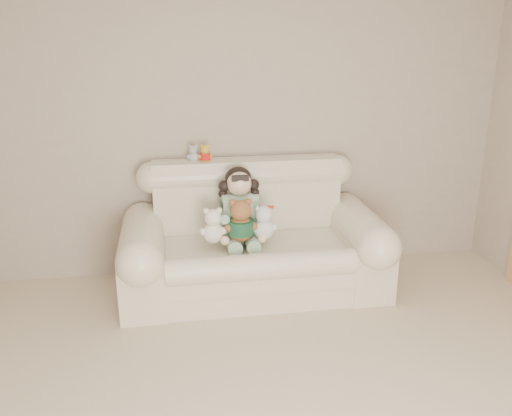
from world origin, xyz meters
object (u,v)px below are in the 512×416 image
at_px(white_cat, 264,219).
at_px(cream_teddy, 213,222).
at_px(sofa, 254,232).
at_px(seated_child, 239,204).
at_px(brown_teddy, 241,216).

height_order(white_cat, cream_teddy, white_cat).
bearing_deg(cream_teddy, white_cat, -19.37).
bearing_deg(white_cat, cream_teddy, -165.88).
height_order(sofa, seated_child, seated_child).
xyz_separation_m(brown_teddy, cream_teddy, (-0.21, 0.00, -0.04)).
bearing_deg(seated_child, brown_teddy, -100.63).
distance_m(sofa, seated_child, 0.25).
distance_m(white_cat, cream_teddy, 0.39).
bearing_deg(sofa, white_cat, -63.90).
relative_size(brown_teddy, cream_teddy, 1.23).
bearing_deg(cream_teddy, brown_teddy, -21.41).
relative_size(sofa, brown_teddy, 5.23).
xyz_separation_m(sofa, white_cat, (0.06, -0.12, 0.15)).
xyz_separation_m(sofa, brown_teddy, (-0.12, -0.13, 0.19)).
relative_size(sofa, cream_teddy, 6.41).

